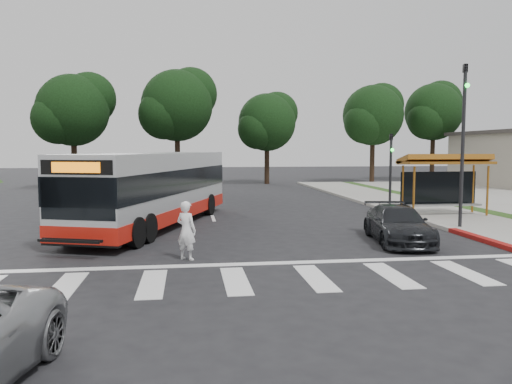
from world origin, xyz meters
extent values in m
plane|color=black|center=(0.00, 0.00, 0.00)|extent=(140.00, 140.00, 0.00)
cube|color=gray|center=(11.00, 8.00, 0.06)|extent=(4.00, 40.00, 0.12)
cube|color=#9E9991|center=(9.00, 8.00, 0.07)|extent=(0.30, 40.00, 0.15)
cube|color=maroon|center=(9.00, -2.00, 0.08)|extent=(0.32, 6.00, 0.15)
cube|color=silver|center=(0.00, -5.00, 0.01)|extent=(18.00, 2.60, 0.01)
cylinder|color=#915618|center=(9.00, 4.40, 1.27)|extent=(0.10, 0.10, 2.30)
cylinder|color=#915618|center=(12.60, 4.40, 1.27)|extent=(0.10, 0.10, 2.30)
cylinder|color=#915618|center=(9.00, 5.60, 1.27)|extent=(0.10, 0.10, 2.30)
cylinder|color=#915618|center=(12.60, 5.60, 1.27)|extent=(0.10, 0.10, 2.30)
cube|color=#915618|center=(10.80, 5.00, 2.57)|extent=(4.20, 1.60, 0.12)
cube|color=#915618|center=(10.80, 5.05, 2.72)|extent=(4.20, 1.32, 0.51)
cube|color=black|center=(10.80, 5.60, 1.32)|extent=(3.80, 0.06, 1.60)
cube|color=gray|center=(10.80, 5.00, 0.57)|extent=(3.60, 0.40, 0.08)
cylinder|color=black|center=(9.60, 1.50, 3.25)|extent=(0.14, 0.14, 6.50)
imported|color=black|center=(9.60, 1.50, 6.00)|extent=(0.16, 0.20, 1.00)
sphere|color=#19E533|center=(9.60, 1.32, 5.65)|extent=(0.18, 0.18, 0.18)
cylinder|color=black|center=(9.60, 8.50, 2.00)|extent=(0.14, 0.14, 4.00)
imported|color=black|center=(9.60, 8.50, 3.50)|extent=(0.16, 0.20, 1.00)
sphere|color=#19E533|center=(9.60, 8.32, 3.15)|extent=(0.18, 0.18, 0.18)
cylinder|color=black|center=(16.00, 28.00, 2.30)|extent=(0.44, 0.44, 4.40)
sphere|color=black|center=(16.00, 28.00, 6.30)|extent=(5.60, 5.60, 5.60)
sphere|color=black|center=(17.12, 28.84, 7.30)|extent=(4.20, 4.20, 4.20)
sphere|color=black|center=(15.02, 27.30, 5.60)|extent=(3.92, 3.92, 3.92)
cylinder|color=black|center=(23.00, 30.00, 2.42)|extent=(0.44, 0.44, 4.84)
sphere|color=black|center=(23.00, 30.00, 6.82)|extent=(5.60, 5.60, 5.60)
sphere|color=black|center=(24.12, 30.84, 7.92)|extent=(4.20, 4.20, 4.20)
sphere|color=black|center=(22.02, 29.30, 6.05)|extent=(3.92, 3.92, 3.92)
cylinder|color=black|center=(-2.00, 26.00, 2.42)|extent=(0.44, 0.44, 4.84)
sphere|color=black|center=(-2.00, 26.00, 6.82)|extent=(6.00, 6.00, 6.00)
sphere|color=black|center=(-0.80, 26.90, 7.92)|extent=(4.50, 4.50, 4.50)
sphere|color=black|center=(-3.05, 25.25, 6.05)|extent=(4.20, 4.20, 4.20)
cylinder|color=black|center=(6.00, 28.00, 1.98)|extent=(0.44, 0.44, 3.96)
sphere|color=black|center=(6.00, 28.00, 5.58)|extent=(5.20, 5.20, 5.20)
sphere|color=black|center=(7.04, 28.78, 6.48)|extent=(3.90, 3.90, 3.90)
sphere|color=black|center=(5.09, 27.35, 4.95)|extent=(3.64, 3.64, 3.64)
cylinder|color=black|center=(-10.00, 24.00, 2.20)|extent=(0.44, 0.44, 4.40)
sphere|color=black|center=(-10.00, 24.00, 6.20)|extent=(5.60, 5.60, 5.60)
sphere|color=black|center=(-8.88, 24.84, 7.20)|extent=(4.20, 4.20, 4.20)
sphere|color=black|center=(-10.98, 23.30, 5.50)|extent=(3.92, 3.92, 3.92)
imported|color=white|center=(-1.19, -2.50, 0.86)|extent=(0.75, 0.70, 1.72)
imported|color=black|center=(6.01, -0.74, 0.63)|extent=(2.39, 4.53, 1.25)
camera|label=1|loc=(-1.12, -16.90, 3.22)|focal=35.00mm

